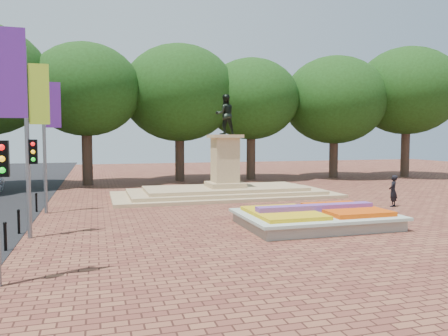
% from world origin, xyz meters
% --- Properties ---
extents(ground, '(90.00, 90.00, 0.00)m').
position_xyz_m(ground, '(0.00, 0.00, 0.00)').
color(ground, brown).
rests_on(ground, ground).
extents(flower_bed, '(6.30, 4.30, 0.91)m').
position_xyz_m(flower_bed, '(1.03, -2.00, 0.38)').
color(flower_bed, gray).
rests_on(flower_bed, ground).
extents(monument, '(14.00, 6.00, 6.40)m').
position_xyz_m(monument, '(0.00, 8.00, 0.88)').
color(monument, tan).
rests_on(monument, ground).
extents(tree_row_back, '(44.80, 8.80, 10.43)m').
position_xyz_m(tree_row_back, '(2.33, 18.00, 6.67)').
color(tree_row_back, '#36281D').
rests_on(tree_row_back, ground).
extents(banner_poles, '(0.88, 11.17, 7.00)m').
position_xyz_m(banner_poles, '(-10.08, -1.31, 3.88)').
color(banner_poles, slate).
rests_on(banner_poles, ground).
extents(bollard_row, '(0.12, 13.12, 0.98)m').
position_xyz_m(bollard_row, '(-10.70, -1.50, 0.53)').
color(bollard_row, black).
rests_on(bollard_row, ground).
extents(pedestrian, '(0.74, 0.71, 1.71)m').
position_xyz_m(pedestrian, '(7.49, 1.46, 0.86)').
color(pedestrian, black).
rests_on(pedestrian, ground).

